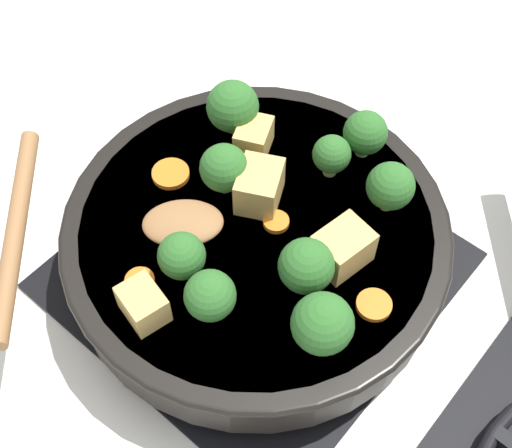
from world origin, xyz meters
TOP-DOWN VIEW (x-y plane):
  - ground_plane at (0.00, 0.00)m, footprint 2.40×2.40m
  - front_burner_grate at (0.00, 0.00)m, footprint 0.31×0.31m
  - skillet_pan at (-0.00, 0.00)m, footprint 0.42×0.44m
  - wooden_spoon at (0.09, -0.10)m, footprint 0.22×0.22m
  - tofu_cube_center_large at (-0.02, -0.02)m, footprint 0.05×0.05m
  - tofu_cube_near_handle at (-0.02, 0.08)m, footprint 0.05×0.04m
  - tofu_cube_east_chunk at (0.12, -0.01)m, footprint 0.04×0.04m
  - tofu_cube_west_chunk at (-0.06, -0.06)m, footprint 0.04×0.04m
  - broccoli_floret_near_spoon at (0.09, 0.03)m, footprint 0.04×0.04m
  - broccoli_floret_center_top at (-0.09, 0.01)m, footprint 0.03×0.03m
  - broccoli_floret_east_rim at (0.05, 0.11)m, footprint 0.05×0.05m
  - broccoli_floret_west_rim at (0.02, 0.07)m, footprint 0.04×0.04m
  - broccoli_floret_north_edge at (-0.12, 0.02)m, footprint 0.04×0.04m
  - broccoli_floret_south_cluster at (-0.01, -0.05)m, footprint 0.04×0.04m
  - broccoli_floret_mid_floret at (0.07, -0.01)m, footprint 0.04×0.04m
  - broccoli_floret_small_inner at (-0.09, 0.07)m, footprint 0.04×0.04m
  - broccoli_floret_tall_stem at (-0.07, -0.09)m, footprint 0.05×0.05m
  - carrot_slice_orange_thin at (-0.01, 0.01)m, footprint 0.02×0.02m
  - carrot_slice_near_center at (0.01, -0.09)m, footprint 0.03×0.03m
  - carrot_slice_edge_slice at (0.10, -0.03)m, footprint 0.02×0.02m
  - carrot_slice_under_broccoli at (0.00, 0.12)m, footprint 0.03×0.03m

SIDE VIEW (x-z plane):
  - ground_plane at x=0.00m, z-range 0.00..0.00m
  - front_burner_grate at x=0.00m, z-range 0.00..0.03m
  - skillet_pan at x=0.00m, z-range 0.03..0.08m
  - carrot_slice_orange_thin at x=-0.01m, z-range 0.08..0.08m
  - carrot_slice_near_center at x=0.01m, z-range 0.08..0.08m
  - carrot_slice_edge_slice at x=0.10m, z-range 0.08..0.08m
  - carrot_slice_under_broccoli at x=0.00m, z-range 0.08..0.08m
  - wooden_spoon at x=0.09m, z-range 0.08..0.09m
  - tofu_cube_east_chunk at x=0.12m, z-range 0.08..0.11m
  - tofu_cube_west_chunk at x=-0.06m, z-range 0.08..0.11m
  - tofu_cube_near_handle at x=-0.02m, z-range 0.08..0.11m
  - tofu_cube_center_large at x=-0.02m, z-range 0.08..0.11m
  - broccoli_floret_center_top at x=-0.09m, z-range 0.08..0.12m
  - broccoli_floret_mid_floret at x=0.07m, z-range 0.08..0.13m
  - broccoli_floret_north_edge at x=-0.12m, z-range 0.08..0.13m
  - broccoli_floret_near_spoon at x=0.09m, z-range 0.08..0.13m
  - broccoli_floret_small_inner at x=-0.09m, z-range 0.08..0.13m
  - broccoli_floret_south_cluster at x=-0.01m, z-range 0.08..0.13m
  - broccoli_floret_west_rim at x=0.02m, z-range 0.08..0.13m
  - broccoli_floret_east_rim at x=0.05m, z-range 0.08..0.13m
  - broccoli_floret_tall_stem at x=-0.07m, z-range 0.08..0.13m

